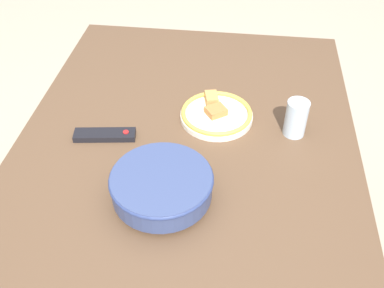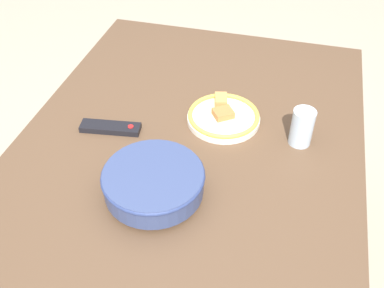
{
  "view_description": "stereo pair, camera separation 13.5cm",
  "coord_description": "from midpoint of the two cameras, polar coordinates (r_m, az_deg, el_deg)",
  "views": [
    {
      "loc": [
        -1.02,
        -0.15,
        1.71
      ],
      "look_at": [
        -0.02,
        -0.02,
        0.8
      ],
      "focal_mm": 42.0,
      "sensor_mm": 36.0,
      "label": 1
    },
    {
      "loc": [
        -0.99,
        -0.28,
        1.71
      ],
      "look_at": [
        -0.02,
        -0.02,
        0.8
      ],
      "focal_mm": 42.0,
      "sensor_mm": 36.0,
      "label": 2
    }
  ],
  "objects": [
    {
      "name": "tv_remote",
      "position": [
        1.47,
        -7.74,
        1.97
      ],
      "size": [
        0.08,
        0.2,
        0.02
      ],
      "rotation": [
        0.0,
        0.0,
        3.28
      ],
      "color": "black",
      "rests_on": "dining_table"
    },
    {
      "name": "noodle_bowl",
      "position": [
        1.23,
        -1.77,
        -4.98
      ],
      "size": [
        0.28,
        0.28,
        0.08
      ],
      "color": "#384775",
      "rests_on": "dining_table"
    },
    {
      "name": "dining_table",
      "position": [
        1.44,
        1.88,
        -2.9
      ],
      "size": [
        1.55,
        1.08,
        0.76
      ],
      "color": "brown",
      "rests_on": "ground_plane"
    },
    {
      "name": "food_plate",
      "position": [
        1.5,
        6.6,
        3.42
      ],
      "size": [
        0.24,
        0.24,
        0.05
      ],
      "color": "silver",
      "rests_on": "dining_table"
    },
    {
      "name": "ground_plane",
      "position": [
        1.99,
        1.42,
        -17.16
      ],
      "size": [
        8.0,
        8.0,
        0.0
      ],
      "primitive_type": "plane",
      "color": "#B7A88E"
    },
    {
      "name": "drinking_glass",
      "position": [
        1.44,
        16.44,
        1.94
      ],
      "size": [
        0.07,
        0.07,
        0.12
      ],
      "color": "silver",
      "rests_on": "dining_table"
    }
  ]
}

